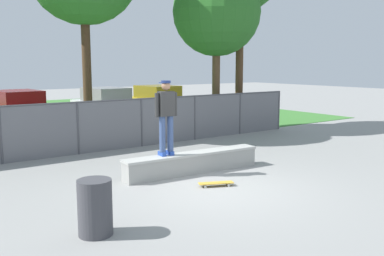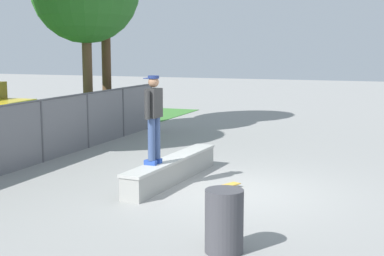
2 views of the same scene
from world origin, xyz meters
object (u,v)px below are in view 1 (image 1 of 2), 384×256
(skateboard, at_px, (216,183))
(car_red, at_px, (20,110))
(car_white, at_px, (107,105))
(skateboarder, at_px, (166,114))
(tree_near_right, at_px, (217,12))
(concrete_ledge, at_px, (193,163))
(trash_bin, at_px, (95,207))
(car_yellow, at_px, (159,102))

(skateboard, bearing_deg, car_red, 96.91)
(car_red, xyz_separation_m, car_white, (3.91, -0.17, 0.00))
(skateboarder, relative_size, tree_near_right, 0.28)
(concrete_ledge, relative_size, skateboarder, 2.07)
(car_white, bearing_deg, concrete_ledge, -102.61)
(skateboard, distance_m, trash_bin, 3.53)
(concrete_ledge, distance_m, tree_near_right, 8.29)
(skateboarder, height_order, car_red, skateboarder)
(skateboarder, relative_size, trash_bin, 1.99)
(trash_bin, bearing_deg, concrete_ledge, 32.58)
(skateboarder, relative_size, car_red, 0.43)
(skateboard, height_order, tree_near_right, tree_near_right)
(skateboarder, distance_m, car_yellow, 11.78)
(car_white, bearing_deg, car_yellow, 4.92)
(tree_near_right, distance_m, car_white, 6.84)
(skateboarder, height_order, tree_near_right, tree_near_right)
(concrete_ledge, bearing_deg, tree_near_right, 46.27)
(skateboard, bearing_deg, tree_near_right, 51.14)
(car_white, height_order, car_yellow, same)
(car_white, distance_m, car_yellow, 3.02)
(skateboard, xyz_separation_m, car_yellow, (5.53, 11.54, 0.77))
(skateboarder, xyz_separation_m, car_yellow, (5.97, 10.13, -0.72))
(skateboarder, height_order, car_yellow, skateboarder)
(car_red, distance_m, car_yellow, 6.92)
(car_white, xyz_separation_m, car_yellow, (3.00, 0.26, 0.00))
(skateboarder, xyz_separation_m, car_white, (2.96, 9.87, -0.72))
(tree_near_right, xyz_separation_m, trash_bin, (-8.45, -7.35, -4.33))
(car_red, relative_size, car_yellow, 1.00)
(car_white, bearing_deg, car_red, 177.56)
(skateboarder, distance_m, skateboard, 2.09)
(concrete_ledge, bearing_deg, car_white, 77.39)
(concrete_ledge, xyz_separation_m, tree_near_right, (4.80, 5.02, 4.53))
(skateboarder, relative_size, car_white, 0.43)
(trash_bin, bearing_deg, skateboarder, 39.83)
(car_white, bearing_deg, skateboard, -102.63)
(concrete_ledge, relative_size, tree_near_right, 0.58)
(skateboard, bearing_deg, trash_bin, -163.03)
(trash_bin, bearing_deg, skateboard, 16.97)
(skateboard, bearing_deg, car_yellow, 64.38)
(skateboarder, relative_size, skateboard, 2.26)
(skateboarder, height_order, skateboard, skateboarder)
(skateboard, relative_size, trash_bin, 0.88)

